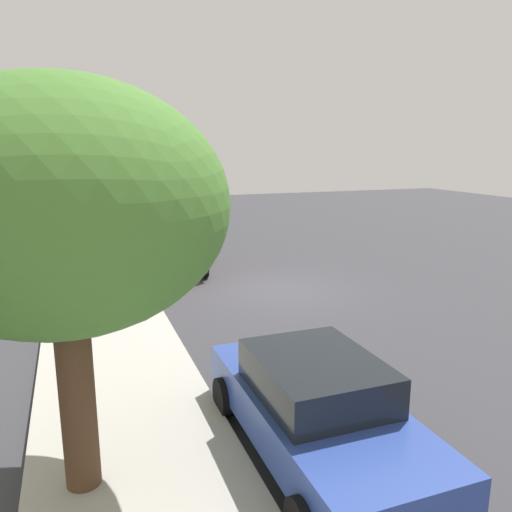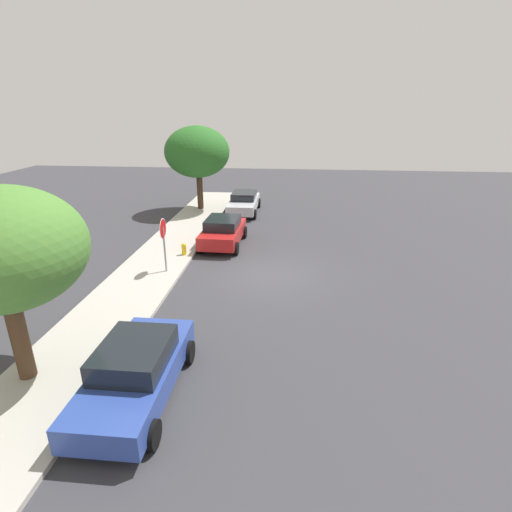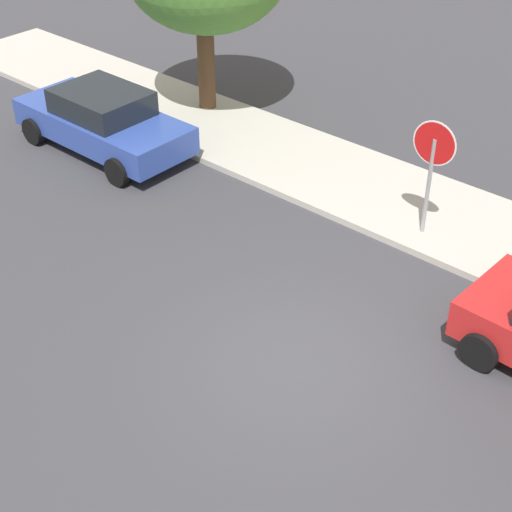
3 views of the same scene
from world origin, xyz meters
The scene contains 4 objects.
ground_plane centered at (0.00, 0.00, 0.00)m, with size 60.00×60.00×0.00m, color #38383D.
sidewalk_curb centered at (0.00, 5.26, 0.07)m, with size 32.00×2.90×0.14m, color #B2ADA3.
stop_sign centered at (-0.41, 4.48, 1.72)m, with size 0.87×0.08×2.47m.
parked_car_blue centered at (-7.97, 2.84, 0.75)m, with size 4.45×2.04×1.48m.
Camera 3 is at (5.58, -7.34, 8.50)m, focal length 55.00 mm.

